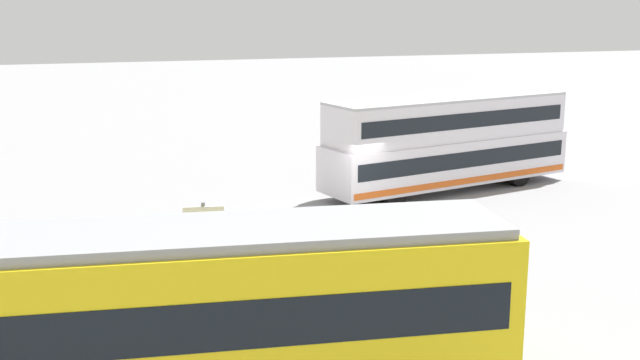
{
  "coord_description": "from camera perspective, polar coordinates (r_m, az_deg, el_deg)",
  "views": [
    {
      "loc": [
        9.9,
        24.68,
        7.46
      ],
      "look_at": [
        2.69,
        3.09,
        2.31
      ],
      "focal_mm": 44.02,
      "sensor_mm": 36.0,
      "label": 1
    }
  ],
  "objects": [
    {
      "name": "tram_yellow",
      "position": [
        15.05,
        -16.34,
        -9.89
      ],
      "size": [
        15.91,
        4.63,
        3.46
      ],
      "color": "yellow",
      "rests_on": "ground"
    },
    {
      "name": "double_decker_bus",
      "position": [
        32.14,
        9.28,
        2.71
      ],
      "size": [
        11.23,
        4.8,
        3.8
      ],
      "color": "silver",
      "rests_on": "ground"
    },
    {
      "name": "pedestrian_railing",
      "position": [
        21.85,
        1.45,
        -5.15
      ],
      "size": [
        8.26,
        1.21,
        1.08
      ],
      "color": "gray",
      "rests_on": "ground"
    },
    {
      "name": "info_sign",
      "position": [
        20.48,
        -8.43,
        -3.72
      ],
      "size": [
        1.03,
        0.26,
        2.47
      ],
      "color": "slate",
      "rests_on": "ground"
    },
    {
      "name": "ground_plane",
      "position": [
        27.62,
        3.28,
        -2.94
      ],
      "size": [
        160.0,
        160.0,
        0.0
      ],
      "primitive_type": "plane",
      "color": "gray"
    },
    {
      "name": "pedestrian_near_railing",
      "position": [
        21.07,
        3.5,
        -5.37
      ],
      "size": [
        0.44,
        0.44,
        1.6
      ],
      "color": "black",
      "rests_on": "ground"
    }
  ]
}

